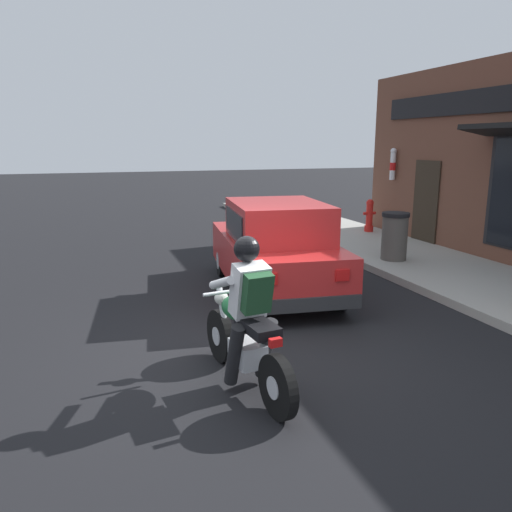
% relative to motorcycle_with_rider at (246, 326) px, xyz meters
% --- Properties ---
extents(ground_plane, '(80.00, 80.00, 0.00)m').
position_rel_motorcycle_with_rider_xyz_m(ground_plane, '(0.14, 0.76, -0.68)').
color(ground_plane, black).
extents(sidewalk_curb, '(2.60, 22.00, 0.14)m').
position_rel_motorcycle_with_rider_xyz_m(sidewalk_curb, '(5.10, 3.76, -0.61)').
color(sidewalk_curb, '#9E9B93').
rests_on(sidewalk_curb, ground).
extents(motorcycle_with_rider, '(0.63, 2.02, 1.62)m').
position_rel_motorcycle_with_rider_xyz_m(motorcycle_with_rider, '(0.00, 0.00, 0.00)').
color(motorcycle_with_rider, black).
rests_on(motorcycle_with_rider, ground).
extents(car_hatchback, '(2.10, 3.95, 1.57)m').
position_rel_motorcycle_with_rider_xyz_m(car_hatchback, '(1.51, 3.09, 0.09)').
color(car_hatchback, black).
rests_on(car_hatchback, ground).
extents(trash_bin, '(0.56, 0.56, 0.98)m').
position_rel_motorcycle_with_rider_xyz_m(trash_bin, '(4.53, 4.02, -0.04)').
color(trash_bin, '#514C47').
rests_on(trash_bin, sidewalk_curb).
extents(fire_hydrant, '(0.36, 0.24, 0.88)m').
position_rel_motorcycle_with_rider_xyz_m(fire_hydrant, '(5.84, 7.11, -0.11)').
color(fire_hydrant, red).
rests_on(fire_hydrant, sidewalk_curb).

